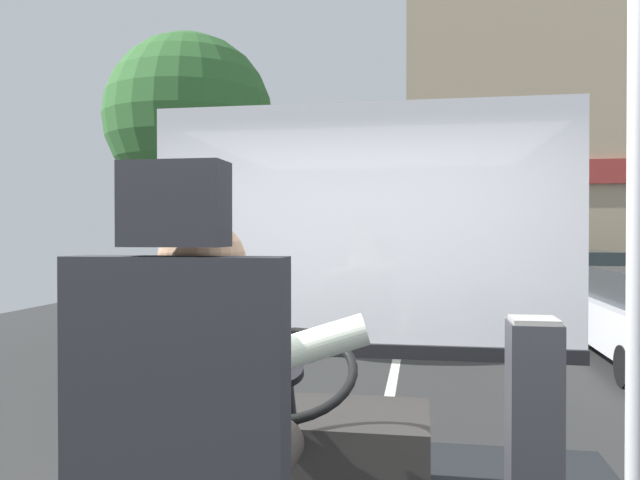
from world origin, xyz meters
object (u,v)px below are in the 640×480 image
object	(u,v)px
parked_car_blue	(511,263)
handrail_pole	(636,302)
fare_box	(534,420)
parked_car_green	(571,281)
bus_driver	(211,411)
parked_car_silver	(533,270)
steering_console	(304,450)

from	to	relation	value
parked_car_blue	handrail_pole	bearing A→B (deg)	-97.25
fare_box	parked_car_green	bearing A→B (deg)	76.40
fare_box	parked_car_blue	xyz separation A→B (m)	(2.95, 21.78, -0.41)
bus_driver	parked_car_silver	bearing A→B (deg)	77.75
parked_car_green	fare_box	bearing A→B (deg)	-103.60
steering_console	parked_car_green	distance (m)	12.37
parked_car_green	parked_car_silver	world-z (taller)	parked_car_green
steering_console	parked_car_blue	distance (m)	22.09
bus_driver	parked_car_green	size ratio (longest dim) A/B	0.19
steering_console	parked_car_blue	size ratio (longest dim) A/B	0.28
fare_box	parked_car_silver	distance (m)	16.52
handrail_pole	parked_car_silver	world-z (taller)	handrail_pole
bus_driver	handrail_pole	size ratio (longest dim) A/B	0.37
parked_car_green	parked_car_silver	size ratio (longest dim) A/B	1.04
parked_car_green	parked_car_blue	world-z (taller)	parked_car_green
handrail_pole	bus_driver	bearing A→B (deg)	-175.18
steering_console	parked_car_green	bearing A→B (deg)	71.98
fare_box	parked_car_green	world-z (taller)	fare_box
handrail_pole	parked_car_blue	world-z (taller)	handrail_pole
bus_driver	parked_car_blue	world-z (taller)	bus_driver
bus_driver	parked_car_green	bearing A→B (deg)	73.57
fare_box	bus_driver	bearing A→B (deg)	-129.69
parked_car_silver	fare_box	bearing A→B (deg)	-99.82
parked_car_blue	steering_console	bearing A→B (deg)	-100.21
steering_console	fare_box	bearing A→B (deg)	-2.41
handrail_pole	fare_box	xyz separation A→B (m)	(-0.04, 1.08, -0.61)
steering_console	bus_driver	bearing A→B (deg)	-90.00
fare_box	parked_car_silver	bearing A→B (deg)	80.18
parked_car_green	parked_car_silver	distance (m)	4.47
fare_box	parked_car_silver	world-z (taller)	fare_box
steering_console	parked_car_silver	bearing A→B (deg)	76.87
parked_car_silver	parked_car_green	bearing A→B (deg)	-89.49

